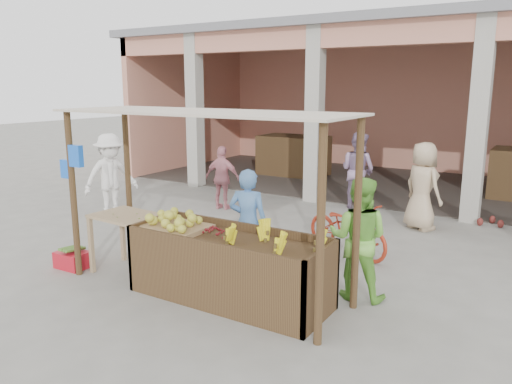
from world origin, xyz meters
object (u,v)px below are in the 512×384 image
Objects in this scene: motorcycle at (347,227)px; red_crate at (73,260)px; fruit_stall at (229,270)px; side_table at (130,225)px; vendor_blue at (248,219)px; vendor_green at (358,235)px.

red_crate is at bearing 151.23° from motorcycle.
side_table reaches higher than fruit_stall.
vendor_blue is (1.51, 0.82, 0.11)m from side_table.
vendor_green is (1.61, 0.08, 0.01)m from vendor_blue.
vendor_green is (1.36, 0.92, 0.44)m from fruit_stall.
vendor_blue is at bearing 23.82° from red_crate.
red_crate is at bearing 9.01° from vendor_green.
side_table is 1.72m from vendor_blue.
vendor_green is (3.13, 0.90, 0.11)m from side_table.
vendor_green reaches higher than red_crate.
side_table is 3.42m from motorcycle.
vendor_blue is (2.41, 1.16, 0.71)m from red_crate.
vendor_green is 1.75m from motorcycle.
fruit_stall is at bearing 92.22° from vendor_blue.
vendor_blue is 0.99× the size of vendor_green.
motorcycle is at bearing 49.29° from side_table.
red_crate is 0.29× the size of vendor_green.
red_crate is 4.31m from motorcycle.
red_crate is at bearing 11.19° from vendor_blue.
side_table is 0.67× the size of vendor_blue.
vendor_blue is at bearing 106.67° from fruit_stall.
side_table is at bearing 7.94° from vendor_green.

